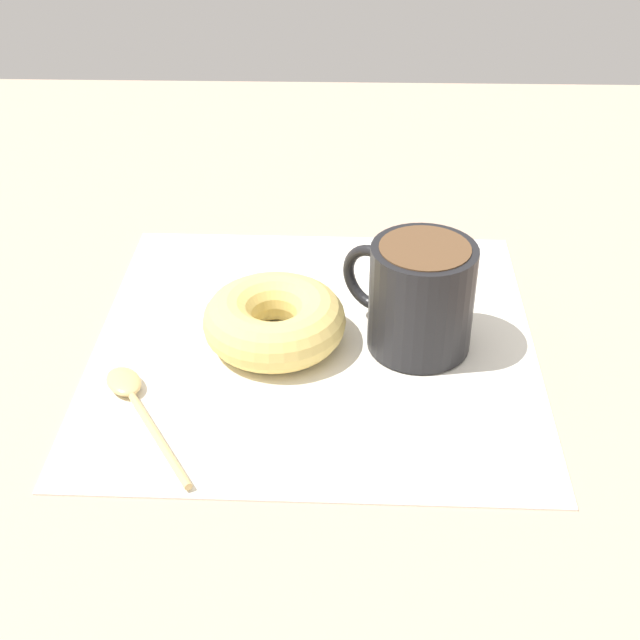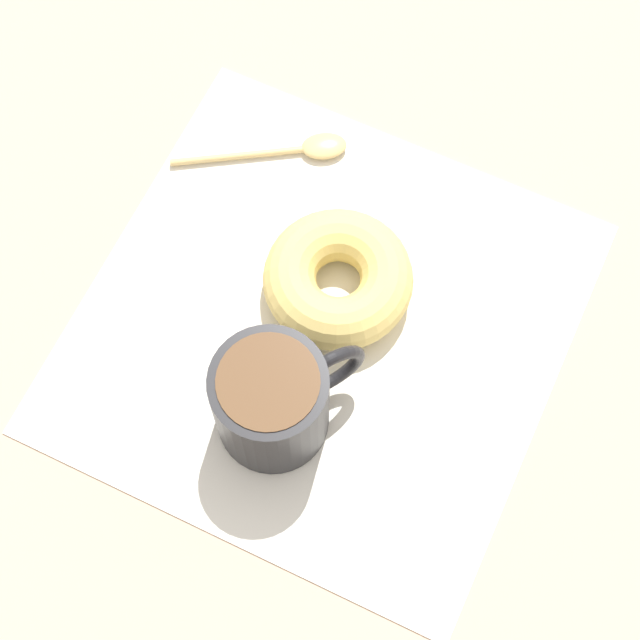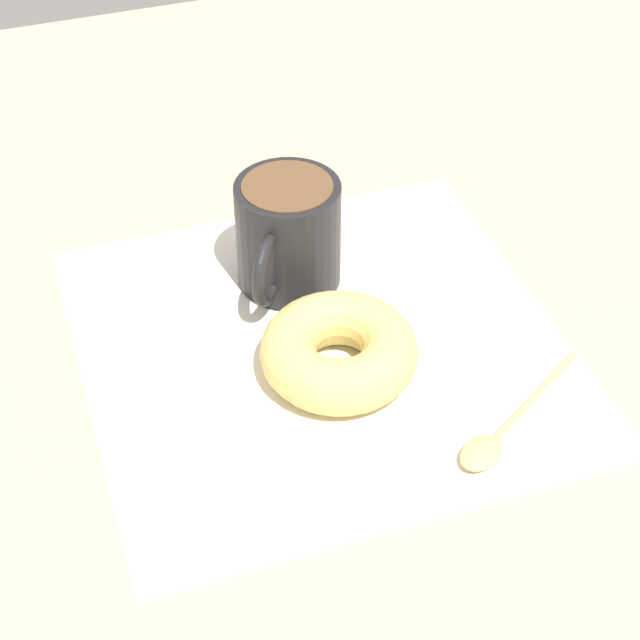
# 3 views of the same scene
# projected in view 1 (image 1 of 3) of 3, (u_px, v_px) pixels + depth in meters

# --- Properties ---
(ground_plane) EXTENTS (1.20, 1.20, 0.02)m
(ground_plane) POSITION_uv_depth(u_px,v_px,m) (315.00, 347.00, 0.72)
(ground_plane) COLOR tan
(napkin) EXTENTS (0.35, 0.35, 0.00)m
(napkin) POSITION_uv_depth(u_px,v_px,m) (320.00, 342.00, 0.71)
(napkin) COLOR white
(napkin) RESTS_ON ground_plane
(coffee_cup) EXTENTS (0.10, 0.09, 0.09)m
(coffee_cup) POSITION_uv_depth(u_px,v_px,m) (419.00, 295.00, 0.68)
(coffee_cup) COLOR black
(coffee_cup) RESTS_ON napkin
(donut) EXTENTS (0.11, 0.11, 0.04)m
(donut) POSITION_uv_depth(u_px,v_px,m) (274.00, 321.00, 0.69)
(donut) COLOR #E5C66B
(donut) RESTS_ON napkin
(spoon) EXTENTS (0.09, 0.13, 0.01)m
(spoon) POSITION_uv_depth(u_px,v_px,m) (134.00, 397.00, 0.64)
(spoon) COLOR #D8B772
(spoon) RESTS_ON napkin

